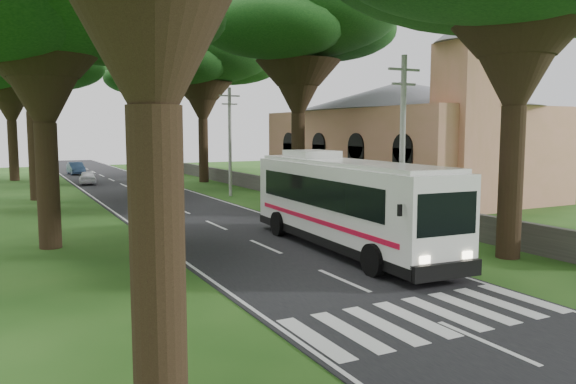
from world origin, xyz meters
TOP-DOWN VIEW (x-y plane):
  - ground at (0.00, 0.00)m, footprint 140.00×140.00m
  - road at (0.00, 25.00)m, footprint 8.00×120.00m
  - crosswalk at (0.00, -2.00)m, footprint 8.00×3.00m
  - property_wall at (9.00, 24.00)m, footprint 0.35×50.00m
  - church at (17.86, 21.55)m, footprint 14.00×24.00m
  - pole_near at (5.50, 6.00)m, footprint 1.60×0.24m
  - pole_mid at (5.50, 26.00)m, footprint 1.60×0.24m
  - pole_far at (5.50, 46.00)m, footprint 1.60×0.24m
  - tree_l_midb at (-7.50, 30.00)m, footprint 15.18×15.18m
  - tree_l_far at (-8.50, 48.00)m, footprint 15.41×15.41m
  - tree_r_mida at (8.00, 20.00)m, footprint 12.96×12.96m
  - tree_r_midb at (7.50, 38.00)m, footprint 14.31×14.31m
  - tree_r_far at (8.50, 56.00)m, footprint 13.26×13.26m
  - coach_bus at (2.70, 6.11)m, footprint 3.41×12.52m
  - distant_car_a at (-2.72, 40.36)m, footprint 1.84×3.75m
  - distant_car_b at (-2.24, 53.11)m, footprint 1.63×4.16m
  - pedestrian at (-5.01, 8.14)m, footprint 0.59×0.78m

SIDE VIEW (x-z plane):
  - ground at x=0.00m, z-range 0.00..0.00m
  - crosswalk at x=0.00m, z-range -0.01..0.01m
  - road at x=0.00m, z-range -0.01..0.03m
  - property_wall at x=9.00m, z-range 0.00..1.20m
  - distant_car_a at x=-2.72m, z-range 0.03..1.26m
  - distant_car_b at x=-2.24m, z-range 0.03..1.38m
  - pedestrian at x=-5.01m, z-range 0.00..1.93m
  - coach_bus at x=2.70m, z-range 0.14..3.80m
  - pole_near at x=5.50m, z-range 0.18..8.18m
  - pole_mid at x=5.50m, z-range 0.18..8.18m
  - pole_far at x=5.50m, z-range 0.18..8.18m
  - church at x=17.86m, z-range -0.89..10.71m
  - tree_l_far at x=-8.50m, z-range 4.21..19.35m
  - tree_r_far at x=8.50m, z-range 4.45..19.35m
  - tree_r_midb at x=7.50m, z-range 4.43..19.63m
  - tree_r_mida at x=8.00m, z-range 4.58..19.63m
  - tree_l_midb at x=-7.50m, z-range 4.63..20.58m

